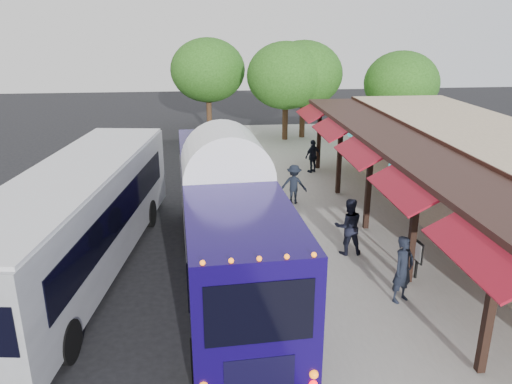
{
  "coord_description": "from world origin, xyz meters",
  "views": [
    {
      "loc": [
        -1.99,
        -12.46,
        7.42
      ],
      "look_at": [
        -0.29,
        3.89,
        1.8
      ],
      "focal_mm": 35.0,
      "sensor_mm": 36.0,
      "label": 1
    }
  ],
  "objects_px": {
    "city_bus": "(77,217)",
    "ped_b": "(348,226)",
    "ped_c": "(313,156)",
    "coach_bus": "(227,218)",
    "ped_a": "(403,269)",
    "ped_d": "(294,184)",
    "sign_board": "(418,253)"
  },
  "relations": [
    {
      "from": "city_bus",
      "to": "ped_b",
      "type": "xyz_separation_m",
      "value": [
        8.47,
        0.13,
        -0.73
      ]
    },
    {
      "from": "city_bus",
      "to": "ped_c",
      "type": "xyz_separation_m",
      "value": [
        9.32,
        9.51,
        -0.84
      ]
    },
    {
      "from": "coach_bus",
      "to": "ped_b",
      "type": "distance_m",
      "value": 4.25
    },
    {
      "from": "city_bus",
      "to": "ped_a",
      "type": "xyz_separation_m",
      "value": [
        9.12,
        -2.91,
        -0.73
      ]
    },
    {
      "from": "ped_d",
      "to": "ped_b",
      "type": "bearing_deg",
      "value": 120.93
    },
    {
      "from": "city_bus",
      "to": "ped_c",
      "type": "height_order",
      "value": "city_bus"
    },
    {
      "from": "coach_bus",
      "to": "sign_board",
      "type": "distance_m",
      "value": 5.72
    },
    {
      "from": "ped_c",
      "to": "ped_d",
      "type": "height_order",
      "value": "ped_c"
    },
    {
      "from": "ped_c",
      "to": "ped_a",
      "type": "bearing_deg",
      "value": 58.39
    },
    {
      "from": "ped_d",
      "to": "sign_board",
      "type": "xyz_separation_m",
      "value": [
        2.49,
        -6.81,
        -0.03
      ]
    },
    {
      "from": "city_bus",
      "to": "ped_d",
      "type": "relative_size",
      "value": 7.53
    },
    {
      "from": "city_bus",
      "to": "ped_d",
      "type": "distance_m",
      "value": 9.15
    },
    {
      "from": "coach_bus",
      "to": "ped_d",
      "type": "height_order",
      "value": "coach_bus"
    },
    {
      "from": "coach_bus",
      "to": "city_bus",
      "type": "distance_m",
      "value": 4.58
    },
    {
      "from": "ped_b",
      "to": "ped_d",
      "type": "height_order",
      "value": "ped_b"
    },
    {
      "from": "ped_b",
      "to": "coach_bus",
      "type": "bearing_deg",
      "value": 17.25
    },
    {
      "from": "sign_board",
      "to": "ped_d",
      "type": "bearing_deg",
      "value": 104.87
    },
    {
      "from": "ped_c",
      "to": "ped_d",
      "type": "relative_size",
      "value": 1.01
    },
    {
      "from": "city_bus",
      "to": "ped_d",
      "type": "height_order",
      "value": "city_bus"
    },
    {
      "from": "ped_b",
      "to": "sign_board",
      "type": "xyz_separation_m",
      "value": [
        1.57,
        -1.86,
        -0.15
      ]
    },
    {
      "from": "ped_a",
      "to": "ped_d",
      "type": "distance_m",
      "value": 8.15
    },
    {
      "from": "ped_b",
      "to": "sign_board",
      "type": "distance_m",
      "value": 2.44
    },
    {
      "from": "sign_board",
      "to": "ped_a",
      "type": "bearing_deg",
      "value": -133.19
    },
    {
      "from": "city_bus",
      "to": "ped_a",
      "type": "height_order",
      "value": "city_bus"
    },
    {
      "from": "ped_b",
      "to": "ped_d",
      "type": "relative_size",
      "value": 1.15
    },
    {
      "from": "ped_d",
      "to": "city_bus",
      "type": "bearing_deg",
      "value": 54.37
    },
    {
      "from": "ped_b",
      "to": "ped_a",
      "type": "bearing_deg",
      "value": 103.73
    },
    {
      "from": "ped_a",
      "to": "ped_b",
      "type": "height_order",
      "value": "ped_b"
    },
    {
      "from": "sign_board",
      "to": "city_bus",
      "type": "bearing_deg",
      "value": 165.03
    },
    {
      "from": "coach_bus",
      "to": "ped_b",
      "type": "xyz_separation_m",
      "value": [
        4.01,
        1.11,
        -0.89
      ]
    },
    {
      "from": "coach_bus",
      "to": "city_bus",
      "type": "relative_size",
      "value": 0.93
    },
    {
      "from": "ped_b",
      "to": "sign_board",
      "type": "bearing_deg",
      "value": 131.93
    }
  ]
}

